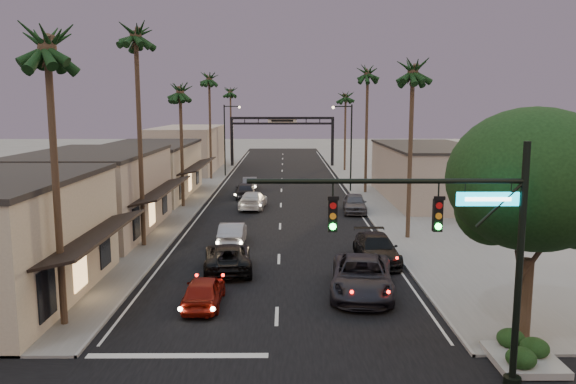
{
  "coord_description": "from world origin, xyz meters",
  "views": [
    {
      "loc": [
        0.34,
        -12.73,
        8.84
      ],
      "look_at": [
        0.59,
        28.56,
        2.5
      ],
      "focal_mm": 35.0,
      "sensor_mm": 36.0,
      "label": 1
    }
  ],
  "objects_px": {
    "palm_lb": "(135,29)",
    "palm_rc": "(346,94)",
    "corner_tree": "(535,185)",
    "oncoming_silver": "(232,233)",
    "streetlight_left": "(227,134)",
    "palm_rb": "(368,70)",
    "palm_far": "(230,89)",
    "oncoming_pickup": "(228,257)",
    "oncoming_red": "(204,291)",
    "curbside_near": "(362,276)",
    "palm_lc": "(180,87)",
    "arch": "(282,129)",
    "curbside_black": "(376,249)",
    "palm_ld": "(209,75)",
    "palm_ra": "(413,65)",
    "traffic_signal": "(459,230)",
    "palm_la": "(46,36)",
    "streetlight_right": "(349,141)"
  },
  "relations": [
    {
      "from": "corner_tree",
      "to": "palm_la",
      "type": "height_order",
      "value": "palm_la"
    },
    {
      "from": "palm_rc",
      "to": "oncoming_silver",
      "type": "xyz_separation_m",
      "value": [
        -11.62,
        -41.5,
        -9.74
      ]
    },
    {
      "from": "corner_tree",
      "to": "oncoming_pickup",
      "type": "height_order",
      "value": "corner_tree"
    },
    {
      "from": "arch",
      "to": "oncoming_silver",
      "type": "xyz_separation_m",
      "value": [
        -3.02,
        -47.5,
        -4.8
      ]
    },
    {
      "from": "palm_la",
      "to": "palm_lc",
      "type": "bearing_deg",
      "value": 90.0
    },
    {
      "from": "traffic_signal",
      "to": "corner_tree",
      "type": "xyz_separation_m",
      "value": [
        3.79,
        3.45,
        0.9
      ]
    },
    {
      "from": "palm_lc",
      "to": "palm_rc",
      "type": "bearing_deg",
      "value": 58.44
    },
    {
      "from": "curbside_near",
      "to": "palm_ra",
      "type": "bearing_deg",
      "value": 74.71
    },
    {
      "from": "oncoming_pickup",
      "to": "curbside_black",
      "type": "xyz_separation_m",
      "value": [
        8.33,
        1.59,
        0.04
      ]
    },
    {
      "from": "palm_ld",
      "to": "curbside_black",
      "type": "relative_size",
      "value": 2.65
    },
    {
      "from": "palm_la",
      "to": "palm_far",
      "type": "relative_size",
      "value": 1.0
    },
    {
      "from": "palm_lc",
      "to": "palm_rc",
      "type": "relative_size",
      "value": 1.0
    },
    {
      "from": "palm_la",
      "to": "palm_ld",
      "type": "relative_size",
      "value": 0.93
    },
    {
      "from": "palm_lb",
      "to": "palm_rc",
      "type": "bearing_deg",
      "value": 67.73
    },
    {
      "from": "palm_ld",
      "to": "palm_lb",
      "type": "bearing_deg",
      "value": -90.0
    },
    {
      "from": "palm_lb",
      "to": "curbside_black",
      "type": "bearing_deg",
      "value": -14.35
    },
    {
      "from": "oncoming_red",
      "to": "oncoming_pickup",
      "type": "xyz_separation_m",
      "value": [
        0.52,
        5.5,
        0.05
      ]
    },
    {
      "from": "palm_ld",
      "to": "oncoming_silver",
      "type": "relative_size",
      "value": 3.19
    },
    {
      "from": "oncoming_silver",
      "to": "streetlight_left",
      "type": "bearing_deg",
      "value": -83.89
    },
    {
      "from": "palm_ld",
      "to": "curbside_black",
      "type": "bearing_deg",
      "value": -68.84
    },
    {
      "from": "oncoming_red",
      "to": "curbside_near",
      "type": "xyz_separation_m",
      "value": [
        7.26,
        1.59,
        0.17
      ]
    },
    {
      "from": "streetlight_right",
      "to": "palm_la",
      "type": "relative_size",
      "value": 0.68
    },
    {
      "from": "arch",
      "to": "palm_lb",
      "type": "xyz_separation_m",
      "value": [
        -8.6,
        -48.0,
        7.85
      ]
    },
    {
      "from": "arch",
      "to": "oncoming_red",
      "type": "bearing_deg",
      "value": -93.19
    },
    {
      "from": "palm_ld",
      "to": "curbside_near",
      "type": "height_order",
      "value": "palm_ld"
    },
    {
      "from": "palm_lb",
      "to": "palm_lc",
      "type": "distance_m",
      "value": 14.3
    },
    {
      "from": "palm_lb",
      "to": "curbside_black",
      "type": "height_order",
      "value": "palm_lb"
    },
    {
      "from": "streetlight_right",
      "to": "palm_ra",
      "type": "distance_m",
      "value": 21.94
    },
    {
      "from": "oncoming_silver",
      "to": "curbside_near",
      "type": "relative_size",
      "value": 0.72
    },
    {
      "from": "corner_tree",
      "to": "oncoming_silver",
      "type": "relative_size",
      "value": 1.98
    },
    {
      "from": "palm_ld",
      "to": "corner_tree",
      "type": "bearing_deg",
      "value": -69.19
    },
    {
      "from": "palm_rb",
      "to": "curbside_black",
      "type": "relative_size",
      "value": 2.65
    },
    {
      "from": "traffic_signal",
      "to": "corner_tree",
      "type": "bearing_deg",
      "value": 42.31
    },
    {
      "from": "corner_tree",
      "to": "oncoming_pickup",
      "type": "bearing_deg",
      "value": 142.64
    },
    {
      "from": "palm_lc",
      "to": "curbside_black",
      "type": "xyz_separation_m",
      "value": [
        14.18,
        -17.63,
        -9.69
      ]
    },
    {
      "from": "streetlight_left",
      "to": "curbside_black",
      "type": "bearing_deg",
      "value": -72.49
    },
    {
      "from": "corner_tree",
      "to": "palm_rc",
      "type": "relative_size",
      "value": 0.72
    },
    {
      "from": "oncoming_silver",
      "to": "curbside_black",
      "type": "relative_size",
      "value": 0.83
    },
    {
      "from": "arch",
      "to": "palm_lc",
      "type": "relative_size",
      "value": 1.25
    },
    {
      "from": "streetlight_right",
      "to": "traffic_signal",
      "type": "bearing_deg",
      "value": -91.72
    },
    {
      "from": "palm_ra",
      "to": "curbside_black",
      "type": "height_order",
      "value": "palm_ra"
    },
    {
      "from": "palm_lb",
      "to": "palm_far",
      "type": "distance_m",
      "value": 56.03
    },
    {
      "from": "palm_ld",
      "to": "palm_ra",
      "type": "distance_m",
      "value": 35.47
    },
    {
      "from": "palm_rc",
      "to": "oncoming_red",
      "type": "height_order",
      "value": "palm_rc"
    },
    {
      "from": "palm_rb",
      "to": "palm_far",
      "type": "height_order",
      "value": "palm_rb"
    },
    {
      "from": "streetlight_right",
      "to": "curbside_near",
      "type": "height_order",
      "value": "streetlight_right"
    },
    {
      "from": "corner_tree",
      "to": "palm_rc",
      "type": "xyz_separation_m",
      "value": [
        -0.88,
        56.55,
        4.49
      ]
    },
    {
      "from": "palm_rc",
      "to": "palm_far",
      "type": "relative_size",
      "value": 0.92
    },
    {
      "from": "streetlight_left",
      "to": "palm_lb",
      "type": "distance_m",
      "value": 36.93
    },
    {
      "from": "palm_rb",
      "to": "oncoming_red",
      "type": "height_order",
      "value": "palm_rb"
    }
  ]
}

